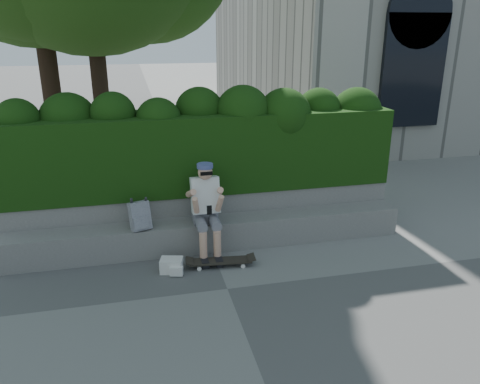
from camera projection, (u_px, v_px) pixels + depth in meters
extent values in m
plane|color=slate|center=(227.00, 289.00, 6.02)|extent=(80.00, 80.00, 0.00)
cube|color=gray|center=(211.00, 234.00, 7.10)|extent=(6.00, 0.45, 0.45)
cube|color=gray|center=(205.00, 213.00, 7.48)|extent=(6.00, 0.50, 0.75)
cube|color=black|center=(202.00, 150.00, 7.36)|extent=(6.00, 1.00, 1.20)
cylinder|color=black|center=(103.00, 116.00, 9.41)|extent=(0.32, 0.32, 2.99)
cylinder|color=black|center=(55.00, 116.00, 9.42)|extent=(0.36, 0.36, 2.99)
cube|color=slate|center=(205.00, 215.00, 6.92)|extent=(0.36, 0.26, 0.22)
cube|color=silver|center=(205.00, 195.00, 6.74)|extent=(0.40, 0.32, 0.55)
sphere|color=tan|center=(205.00, 172.00, 6.56)|extent=(0.21, 0.21, 0.21)
cylinder|color=#495387|center=(205.00, 166.00, 6.55)|extent=(0.23, 0.23, 0.06)
cube|color=black|center=(209.00, 210.00, 6.45)|extent=(0.07, 0.02, 0.13)
cylinder|color=tan|center=(203.00, 248.00, 6.60)|extent=(0.11, 0.11, 0.47)
cylinder|color=tan|center=(217.00, 246.00, 6.64)|extent=(0.11, 0.11, 0.47)
cube|color=black|center=(204.00, 262.00, 6.61)|extent=(0.10, 0.26, 0.10)
cube|color=black|center=(218.00, 260.00, 6.65)|extent=(0.10, 0.26, 0.10)
cube|color=black|center=(221.00, 261.00, 6.57)|extent=(0.89, 0.31, 0.02)
cylinder|color=silver|center=(199.00, 269.00, 6.47)|extent=(0.06, 0.04, 0.06)
cylinder|color=silver|center=(199.00, 262.00, 6.64)|extent=(0.06, 0.04, 0.06)
cylinder|color=silver|center=(243.00, 266.00, 6.54)|extent=(0.06, 0.04, 0.06)
cylinder|color=silver|center=(241.00, 260.00, 6.71)|extent=(0.06, 0.04, 0.06)
cube|color=#9D9DA1|center=(140.00, 216.00, 6.64)|extent=(0.31, 0.23, 0.41)
cube|color=silver|center=(172.00, 265.00, 6.42)|extent=(0.34, 0.28, 0.19)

